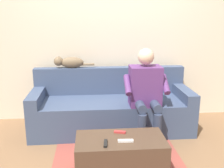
{
  "coord_description": "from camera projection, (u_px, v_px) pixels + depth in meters",
  "views": [
    {
      "loc": [
        0.28,
        3.26,
        1.53
      ],
      "look_at": [
        0.0,
        -0.01,
        0.66
      ],
      "focal_mm": 42.17,
      "sensor_mm": 36.0,
      "label": 1
    }
  ],
  "objects": [
    {
      "name": "coffee_table",
      "position": [
        120.0,
        156.0,
        2.58
      ],
      "size": [
        0.86,
        0.46,
        0.38
      ],
      "color": "#4C3828",
      "rests_on": "ground"
    },
    {
      "name": "remote_black",
      "position": [
        106.0,
        143.0,
        2.41
      ],
      "size": [
        0.04,
        0.14,
        0.02
      ],
      "primitive_type": "cube",
      "rotation": [
        0.0,
        0.0,
        1.48
      ],
      "color": "black",
      "rests_on": "coffee_table"
    },
    {
      "name": "couch",
      "position": [
        111.0,
        109.0,
        3.6
      ],
      "size": [
        2.12,
        0.76,
        0.81
      ],
      "color": "#3D4C6B",
      "rests_on": "ground"
    },
    {
      "name": "cat_on_backrest",
      "position": [
        69.0,
        62.0,
        3.65
      ],
      "size": [
        0.56,
        0.13,
        0.17
      ],
      "color": "#756047",
      "rests_on": "couch"
    },
    {
      "name": "floor_rug",
      "position": [
        119.0,
        165.0,
        2.75
      ],
      "size": [
        1.39,
        1.47,
        0.01
      ],
      "primitive_type": "cube",
      "color": "#9E473D",
      "rests_on": "ground"
    },
    {
      "name": "remote_white",
      "position": [
        126.0,
        141.0,
        2.46
      ],
      "size": [
        0.15,
        0.04,
        0.02
      ],
      "primitive_type": "cube",
      "rotation": [
        0.0,
        0.0,
        6.24
      ],
      "color": "white",
      "rests_on": "coffee_table"
    },
    {
      "name": "person_solo_seated",
      "position": [
        146.0,
        90.0,
        3.21
      ],
      "size": [
        0.53,
        0.52,
        1.14
      ],
      "color": "#5B3370",
      "rests_on": "ground"
    },
    {
      "name": "ground_plane",
      "position": [
        117.0,
        154.0,
        2.98
      ],
      "size": [
        8.0,
        8.0,
        0.0
      ],
      "primitive_type": "plane",
      "color": "#846042"
    },
    {
      "name": "back_wall",
      "position": [
        109.0,
        30.0,
        3.8
      ],
      "size": [
        5.19,
        0.06,
        2.63
      ],
      "primitive_type": "cube",
      "color": "beige",
      "rests_on": "ground"
    },
    {
      "name": "remote_red",
      "position": [
        120.0,
        132.0,
        2.65
      ],
      "size": [
        0.12,
        0.07,
        0.02
      ],
      "primitive_type": "cube",
      "rotation": [
        0.0,
        0.0,
        2.86
      ],
      "color": "#B73333",
      "rests_on": "coffee_table"
    }
  ]
}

